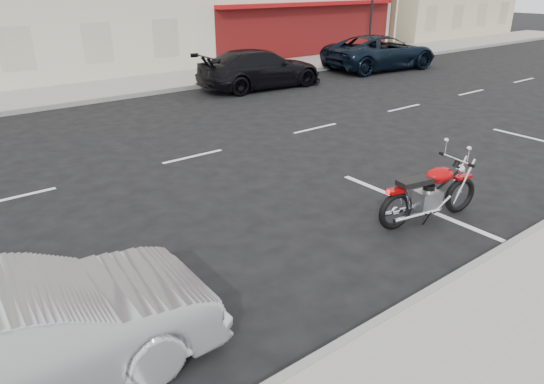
{
  "coord_description": "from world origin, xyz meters",
  "views": [
    {
      "loc": [
        -7.24,
        -9.98,
        3.93
      ],
      "look_at": [
        -2.9,
        -4.32,
        0.8
      ],
      "focal_mm": 32.0,
      "sensor_mm": 36.0,
      "label": 1
    }
  ],
  "objects_px": {
    "traffic_light": "(373,8)",
    "fire_hydrant": "(348,50)",
    "sedan_silver": "(12,344)",
    "car_far": "(260,69)",
    "suv_far": "(381,52)",
    "motorcycle": "(462,187)"
  },
  "relations": [
    {
      "from": "sedan_silver",
      "to": "car_far",
      "type": "distance_m",
      "value": 15.73
    },
    {
      "from": "fire_hydrant",
      "to": "sedan_silver",
      "type": "xyz_separation_m",
      "value": [
        -18.99,
        -13.99,
        0.15
      ]
    },
    {
      "from": "suv_far",
      "to": "car_far",
      "type": "distance_m",
      "value": 7.09
    },
    {
      "from": "traffic_light",
      "to": "suv_far",
      "type": "height_order",
      "value": "traffic_light"
    },
    {
      "from": "traffic_light",
      "to": "fire_hydrant",
      "type": "distance_m",
      "value": 2.53
    },
    {
      "from": "suv_far",
      "to": "motorcycle",
      "type": "bearing_deg",
      "value": 142.25
    },
    {
      "from": "sedan_silver",
      "to": "suv_far",
      "type": "bearing_deg",
      "value": -57.52
    },
    {
      "from": "motorcycle",
      "to": "car_far",
      "type": "bearing_deg",
      "value": 82.48
    },
    {
      "from": "fire_hydrant",
      "to": "car_far",
      "type": "relative_size",
      "value": 0.14
    },
    {
      "from": "fire_hydrant",
      "to": "motorcycle",
      "type": "bearing_deg",
      "value": -129.29
    },
    {
      "from": "motorcycle",
      "to": "sedan_silver",
      "type": "bearing_deg",
      "value": -170.62
    },
    {
      "from": "motorcycle",
      "to": "suv_far",
      "type": "height_order",
      "value": "suv_far"
    },
    {
      "from": "sedan_silver",
      "to": "car_far",
      "type": "height_order",
      "value": "car_far"
    },
    {
      "from": "traffic_light",
      "to": "motorcycle",
      "type": "relative_size",
      "value": 1.77
    },
    {
      "from": "motorcycle",
      "to": "sedan_silver",
      "type": "xyz_separation_m",
      "value": [
        -7.38,
        0.19,
        0.19
      ]
    },
    {
      "from": "traffic_light",
      "to": "motorcycle",
      "type": "distance_m",
      "value": 19.3
    },
    {
      "from": "fire_hydrant",
      "to": "suv_far",
      "type": "bearing_deg",
      "value": -104.87
    },
    {
      "from": "fire_hydrant",
      "to": "sedan_silver",
      "type": "bearing_deg",
      "value": -143.62
    },
    {
      "from": "fire_hydrant",
      "to": "sedan_silver",
      "type": "height_order",
      "value": "sedan_silver"
    },
    {
      "from": "car_far",
      "to": "motorcycle",
      "type": "bearing_deg",
      "value": 165.19
    },
    {
      "from": "fire_hydrant",
      "to": "sedan_silver",
      "type": "relative_size",
      "value": 0.17
    },
    {
      "from": "traffic_light",
      "to": "fire_hydrant",
      "type": "height_order",
      "value": "traffic_light"
    }
  ]
}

